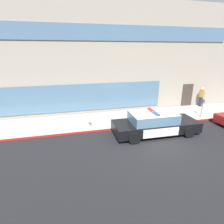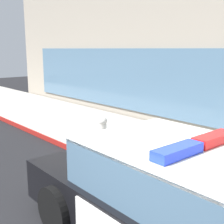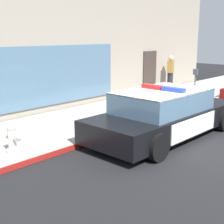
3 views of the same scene
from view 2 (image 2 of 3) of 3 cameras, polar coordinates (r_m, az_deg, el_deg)
curb_red_paint at (r=5.07m, az=18.25°, el=-17.26°), size 28.80×0.04×0.14m
police_cruiser at (r=3.75m, az=16.93°, el=-17.54°), size 5.22×2.20×1.49m
fire_hydrant at (r=7.40m, az=-1.73°, el=-3.75°), size 0.34×0.39×0.73m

